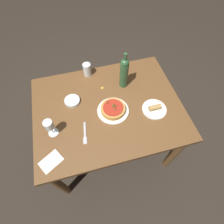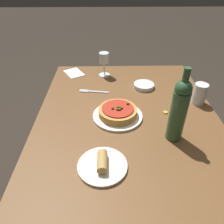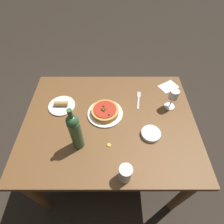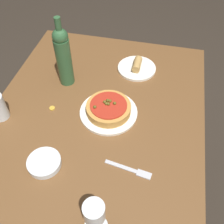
{
  "view_description": "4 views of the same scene",
  "coord_description": "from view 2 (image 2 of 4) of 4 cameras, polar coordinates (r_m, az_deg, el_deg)",
  "views": [
    {
      "loc": [
        -0.17,
        -0.75,
        1.89
      ],
      "look_at": [
        0.01,
        -0.1,
        0.81
      ],
      "focal_mm": 28.0,
      "sensor_mm": 36.0,
      "label": 1
    },
    {
      "loc": [
        0.89,
        -0.1,
        1.39
      ],
      "look_at": [
        0.07,
        -0.08,
        0.79
      ],
      "focal_mm": 35.0,
      "sensor_mm": 36.0,
      "label": 2
    },
    {
      "loc": [
        -0.02,
        0.71,
        1.69
      ],
      "look_at": [
        -0.02,
        -0.01,
        0.8
      ],
      "focal_mm": 28.0,
      "sensor_mm": 36.0,
      "label": 3
    },
    {
      "loc": [
        -0.68,
        -0.23,
        1.58
      ],
      "look_at": [
        -0.0,
        -0.07,
        0.78
      ],
      "focal_mm": 42.0,
      "sensor_mm": 36.0,
      "label": 4
    }
  ],
  "objects": [
    {
      "name": "fork",
      "position": [
        1.29,
        -5.26,
        5.37
      ],
      "size": [
        0.05,
        0.18,
        0.0
      ],
      "rotation": [
        0.0,
        0.0,
        -1.72
      ],
      "color": "#B7B7BC",
      "rests_on": "dining_table"
    },
    {
      "name": "water_cup",
      "position": [
        1.24,
        21.92,
        4.4
      ],
      "size": [
        0.07,
        0.07,
        0.11
      ],
      "color": "silver",
      "rests_on": "dining_table"
    },
    {
      "name": "dining_table",
      "position": [
        1.17,
        3.81,
        -4.16
      ],
      "size": [
        1.16,
        0.9,
        0.74
      ],
      "color": "brown",
      "rests_on": "ground_plane"
    },
    {
      "name": "side_bowl",
      "position": [
        1.34,
        8.3,
        6.83
      ],
      "size": [
        0.12,
        0.12,
        0.02
      ],
      "color": "silver",
      "rests_on": "dining_table"
    },
    {
      "name": "paper_napkin",
      "position": [
        1.53,
        -9.89,
        10.01
      ],
      "size": [
        0.17,
        0.16,
        0.0
      ],
      "color": "white",
      "rests_on": "dining_table"
    },
    {
      "name": "wine_bottle",
      "position": [
        0.92,
        17.06,
        0.61
      ],
      "size": [
        0.07,
        0.07,
        0.33
      ],
      "color": "#2D5633",
      "rests_on": "dining_table"
    },
    {
      "name": "bottle_cap",
      "position": [
        1.14,
        13.75,
        -0.01
      ],
      "size": [
        0.02,
        0.02,
        0.01
      ],
      "color": "gold",
      "rests_on": "dining_table"
    },
    {
      "name": "dinner_plate",
      "position": [
        1.08,
        1.48,
        -1.0
      ],
      "size": [
        0.25,
        0.25,
        0.01
      ],
      "color": "white",
      "rests_on": "dining_table"
    },
    {
      "name": "side_plate",
      "position": [
        0.84,
        -2.52,
        -13.63
      ],
      "size": [
        0.19,
        0.19,
        0.05
      ],
      "color": "white",
      "rests_on": "dining_table"
    },
    {
      "name": "ground_plane",
      "position": [
        1.65,
        2.89,
        -21.42
      ],
      "size": [
        14.0,
        14.0,
        0.0
      ],
      "primitive_type": "plane",
      "color": "#2D261E"
    },
    {
      "name": "wine_glass",
      "position": [
        1.43,
        -2.09,
        13.51
      ],
      "size": [
        0.07,
        0.07,
        0.16
      ],
      "color": "silver",
      "rests_on": "dining_table"
    },
    {
      "name": "pizza",
      "position": [
        1.06,
        1.5,
        0.13
      ],
      "size": [
        0.19,
        0.19,
        0.05
      ],
      "color": "#BC843D",
      "rests_on": "dinner_plate"
    }
  ]
}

